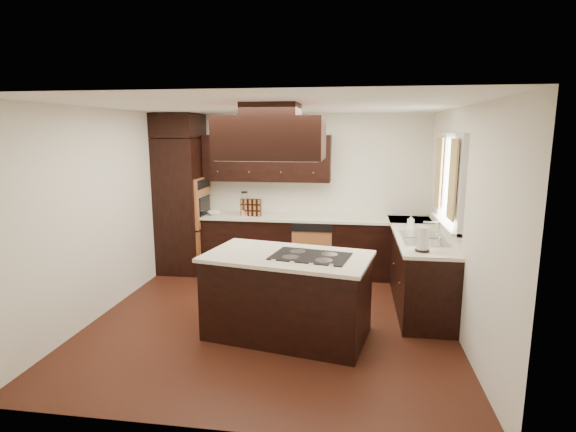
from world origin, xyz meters
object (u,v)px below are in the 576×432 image
(oven_column, at_px, (182,206))
(island, at_px, (288,297))
(spice_rack, at_px, (251,207))
(range_hood, at_px, (271,138))

(oven_column, xyz_separation_m, island, (2.02, -2.11, -0.62))
(island, height_order, spice_rack, spice_rack)
(oven_column, xyz_separation_m, spice_rack, (1.12, 0.02, -0.01))
(oven_column, distance_m, spice_rack, 1.12)
(oven_column, xyz_separation_m, range_hood, (1.88, -2.25, 1.10))
(island, height_order, range_hood, range_hood)
(oven_column, relative_size, island, 1.25)
(oven_column, distance_m, range_hood, 3.13)
(oven_column, height_order, range_hood, range_hood)
(oven_column, height_order, island, oven_column)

